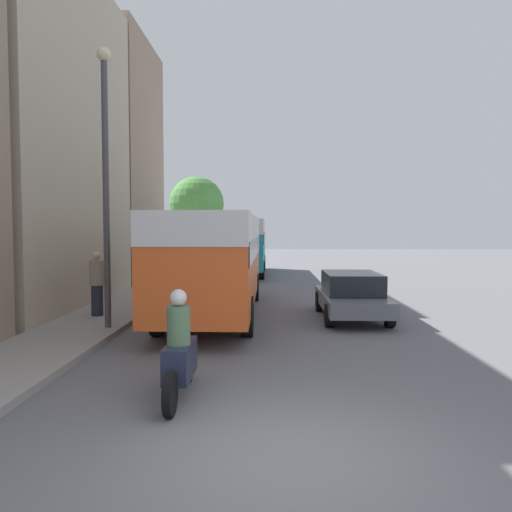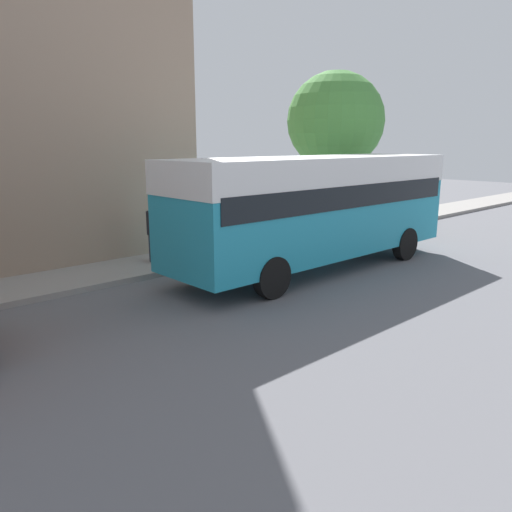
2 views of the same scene
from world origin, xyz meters
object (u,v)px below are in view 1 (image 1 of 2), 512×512
(bus_lead, at_px, (216,251))
(pedestrian_walking_away, at_px, (175,260))
(car_crossing, at_px, (352,294))
(pedestrian_near_curb, at_px, (97,283))
(bus_following, at_px, (243,239))
(motorcycle_behind_lead, at_px, (180,355))

(bus_lead, distance_m, pedestrian_walking_away, 11.04)
(bus_lead, relative_size, pedestrian_walking_away, 5.90)
(car_crossing, distance_m, pedestrian_near_curb, 7.45)
(bus_lead, xyz_separation_m, pedestrian_walking_away, (-3.27, 10.50, -0.97))
(bus_lead, bearing_deg, bus_following, 89.53)
(pedestrian_near_curb, bearing_deg, car_crossing, 4.07)
(pedestrian_walking_away, bearing_deg, motorcycle_behind_lead, -79.00)
(bus_following, relative_size, pedestrian_near_curb, 5.04)
(pedestrian_near_curb, bearing_deg, bus_following, 76.93)
(bus_lead, relative_size, car_crossing, 2.36)
(bus_lead, xyz_separation_m, motorcycle_behind_lead, (0.25, -7.61, -1.30))
(pedestrian_near_curb, bearing_deg, pedestrian_walking_away, 89.70)
(bus_following, relative_size, pedestrian_walking_away, 5.51)
(car_crossing, xyz_separation_m, pedestrian_near_curb, (-7.42, -0.53, 0.37))
(car_crossing, relative_size, pedestrian_walking_away, 2.50)
(motorcycle_behind_lead, relative_size, pedestrian_near_curb, 1.21)
(bus_lead, height_order, motorcycle_behind_lead, bus_lead)
(pedestrian_near_curb, height_order, pedestrian_walking_away, pedestrian_near_curb)
(bus_following, bearing_deg, pedestrian_walking_away, -136.10)
(motorcycle_behind_lead, distance_m, pedestrian_near_curb, 7.47)
(pedestrian_near_curb, bearing_deg, bus_lead, 17.72)
(car_crossing, relative_size, pedestrian_near_curb, 2.28)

